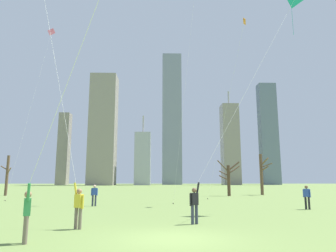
{
  "coord_description": "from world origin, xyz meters",
  "views": [
    {
      "loc": [
        -0.45,
        -11.1,
        1.94
      ],
      "look_at": [
        0.0,
        6.0,
        4.94
      ],
      "focal_mm": 33.44,
      "sensor_mm": 36.0,
      "label": 1
    }
  ],
  "objects_px": {
    "kite_flyer_foreground_left_green": "(71,161)",
    "kite_flyer_foreground_right_teal": "(232,127)",
    "distant_kite_low_near_trees_orange": "(238,54)",
    "bare_tree_far_right_edge": "(229,178)",
    "bare_tree_right_of_center": "(7,175)",
    "kite_flyer_midfield_center_white": "(53,143)",
    "bystander_watching_nearby": "(94,194)",
    "bystander_far_off_by_trees": "(307,196)",
    "bare_tree_rightmost": "(262,173)",
    "distant_kite_drifting_left_pink": "(48,46)"
  },
  "relations": [
    {
      "from": "kite_flyer_foreground_left_green",
      "to": "bare_tree_right_of_center",
      "type": "height_order",
      "value": "kite_flyer_foreground_left_green"
    },
    {
      "from": "bare_tree_rightmost",
      "to": "kite_flyer_midfield_center_white",
      "type": "bearing_deg",
      "value": -116.25
    },
    {
      "from": "kite_flyer_foreground_right_teal",
      "to": "bare_tree_far_right_edge",
      "type": "distance_m",
      "value": 25.49
    },
    {
      "from": "kite_flyer_midfield_center_white",
      "to": "bare_tree_rightmost",
      "type": "bearing_deg",
      "value": 63.75
    },
    {
      "from": "bare_tree_right_of_center",
      "to": "bare_tree_far_right_edge",
      "type": "relative_size",
      "value": 1.16
    },
    {
      "from": "kite_flyer_foreground_right_teal",
      "to": "bystander_far_off_by_trees",
      "type": "bearing_deg",
      "value": 41.43
    },
    {
      "from": "kite_flyer_midfield_center_white",
      "to": "bystander_far_off_by_trees",
      "type": "bearing_deg",
      "value": 44.78
    },
    {
      "from": "kite_flyer_foreground_right_teal",
      "to": "kite_flyer_midfield_center_white",
      "type": "relative_size",
      "value": 1.03
    },
    {
      "from": "kite_flyer_midfield_center_white",
      "to": "bare_tree_right_of_center",
      "type": "bearing_deg",
      "value": 117.11
    },
    {
      "from": "distant_kite_low_near_trees_orange",
      "to": "bare_tree_far_right_edge",
      "type": "relative_size",
      "value": 3.68
    },
    {
      "from": "kite_flyer_foreground_left_green",
      "to": "kite_flyer_foreground_right_teal",
      "type": "bearing_deg",
      "value": 16.75
    },
    {
      "from": "distant_kite_drifting_left_pink",
      "to": "kite_flyer_foreground_right_teal",
      "type": "bearing_deg",
      "value": -48.12
    },
    {
      "from": "distant_kite_low_near_trees_orange",
      "to": "bystander_far_off_by_trees",
      "type": "bearing_deg",
      "value": -64.57
    },
    {
      "from": "distant_kite_drifting_left_pink",
      "to": "kite_flyer_midfield_center_white",
      "type": "bearing_deg",
      "value": -68.6
    },
    {
      "from": "kite_flyer_foreground_left_green",
      "to": "bystander_watching_nearby",
      "type": "bearing_deg",
      "value": 96.13
    },
    {
      "from": "kite_flyer_foreground_right_teal",
      "to": "distant_kite_drifting_left_pink",
      "type": "bearing_deg",
      "value": 131.88
    },
    {
      "from": "kite_flyer_midfield_center_white",
      "to": "bare_tree_rightmost",
      "type": "height_order",
      "value": "kite_flyer_midfield_center_white"
    },
    {
      "from": "distant_kite_drifting_left_pink",
      "to": "bare_tree_rightmost",
      "type": "relative_size",
      "value": 3.6
    },
    {
      "from": "bare_tree_right_of_center",
      "to": "bare_tree_far_right_edge",
      "type": "bearing_deg",
      "value": -2.99
    },
    {
      "from": "bystander_far_off_by_trees",
      "to": "bare_tree_far_right_edge",
      "type": "relative_size",
      "value": 0.36
    },
    {
      "from": "distant_kite_drifting_left_pink",
      "to": "kite_flyer_foreground_left_green",
      "type": "bearing_deg",
      "value": -66.1
    },
    {
      "from": "kite_flyer_midfield_center_white",
      "to": "distant_kite_drifting_left_pink",
      "type": "height_order",
      "value": "distant_kite_drifting_left_pink"
    },
    {
      "from": "bystander_far_off_by_trees",
      "to": "bare_tree_right_of_center",
      "type": "distance_m",
      "value": 36.88
    },
    {
      "from": "kite_flyer_foreground_right_teal",
      "to": "kite_flyer_midfield_center_white",
      "type": "height_order",
      "value": "kite_flyer_foreground_right_teal"
    },
    {
      "from": "distant_kite_low_near_trees_orange",
      "to": "bare_tree_far_right_edge",
      "type": "height_order",
      "value": "distant_kite_low_near_trees_orange"
    },
    {
      "from": "kite_flyer_foreground_right_teal",
      "to": "distant_kite_drifting_left_pink",
      "type": "height_order",
      "value": "distant_kite_drifting_left_pink"
    },
    {
      "from": "kite_flyer_foreground_left_green",
      "to": "bystander_far_off_by_trees",
      "type": "distance_m",
      "value": 16.23
    },
    {
      "from": "kite_flyer_foreground_right_teal",
      "to": "bare_tree_right_of_center",
      "type": "bearing_deg",
      "value": 132.4
    },
    {
      "from": "kite_flyer_midfield_center_white",
      "to": "distant_kite_low_near_trees_orange",
      "type": "bearing_deg",
      "value": 61.5
    },
    {
      "from": "bare_tree_far_right_edge",
      "to": "bystander_watching_nearby",
      "type": "bearing_deg",
      "value": -131.28
    },
    {
      "from": "distant_kite_low_near_trees_orange",
      "to": "bare_tree_right_of_center",
      "type": "height_order",
      "value": "distant_kite_low_near_trees_orange"
    },
    {
      "from": "bystander_watching_nearby",
      "to": "bare_tree_far_right_edge",
      "type": "xyz_separation_m",
      "value": [
        14.09,
        16.05,
        1.44
      ]
    },
    {
      "from": "bare_tree_rightmost",
      "to": "bare_tree_far_right_edge",
      "type": "distance_m",
      "value": 5.95
    },
    {
      "from": "bare_tree_right_of_center",
      "to": "bare_tree_rightmost",
      "type": "distance_m",
      "value": 34.56
    },
    {
      "from": "bystander_watching_nearby",
      "to": "distant_kite_low_near_trees_orange",
      "type": "height_order",
      "value": "distant_kite_low_near_trees_orange"
    },
    {
      "from": "distant_kite_drifting_left_pink",
      "to": "bare_tree_far_right_edge",
      "type": "relative_size",
      "value": 4.45
    },
    {
      "from": "distant_kite_drifting_left_pink",
      "to": "bare_tree_far_right_edge",
      "type": "xyz_separation_m",
      "value": [
        22.43,
        5.63,
        -15.44
      ]
    },
    {
      "from": "bystander_watching_nearby",
      "to": "kite_flyer_foreground_right_teal",
      "type": "bearing_deg",
      "value": -44.72
    },
    {
      "from": "distant_kite_drifting_left_pink",
      "to": "bare_tree_rightmost",
      "type": "bearing_deg",
      "value": 16.76
    },
    {
      "from": "bystander_far_off_by_trees",
      "to": "kite_flyer_foreground_left_green",
      "type": "bearing_deg",
      "value": -150.56
    },
    {
      "from": "kite_flyer_midfield_center_white",
      "to": "bystander_watching_nearby",
      "type": "distance_m",
      "value": 16.48
    },
    {
      "from": "kite_flyer_foreground_left_green",
      "to": "bystander_far_off_by_trees",
      "type": "relative_size",
      "value": 10.38
    },
    {
      "from": "distant_kite_low_near_trees_orange",
      "to": "bare_tree_far_right_edge",
      "type": "distance_m",
      "value": 17.59
    },
    {
      "from": "bystander_far_off_by_trees",
      "to": "bare_tree_rightmost",
      "type": "xyz_separation_m",
      "value": [
        4.11,
        21.93,
        2.13
      ]
    },
    {
      "from": "kite_flyer_midfield_center_white",
      "to": "bystander_far_off_by_trees",
      "type": "xyz_separation_m",
      "value": [
        13.13,
        13.03,
        -2.08
      ]
    },
    {
      "from": "kite_flyer_foreground_right_teal",
      "to": "bare_tree_rightmost",
      "type": "height_order",
      "value": "kite_flyer_foreground_right_teal"
    },
    {
      "from": "distant_kite_low_near_trees_orange",
      "to": "distant_kite_drifting_left_pink",
      "type": "xyz_separation_m",
      "value": [
        -20.74,
        7.65,
        4.02
      ]
    },
    {
      "from": "distant_kite_low_near_trees_orange",
      "to": "bare_tree_rightmost",
      "type": "bearing_deg",
      "value": 66.53
    },
    {
      "from": "distant_kite_low_near_trees_orange",
      "to": "distant_kite_drifting_left_pink",
      "type": "relative_size",
      "value": 0.83
    },
    {
      "from": "distant_kite_drifting_left_pink",
      "to": "bare_tree_far_right_edge",
      "type": "bearing_deg",
      "value": 14.1
    }
  ]
}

